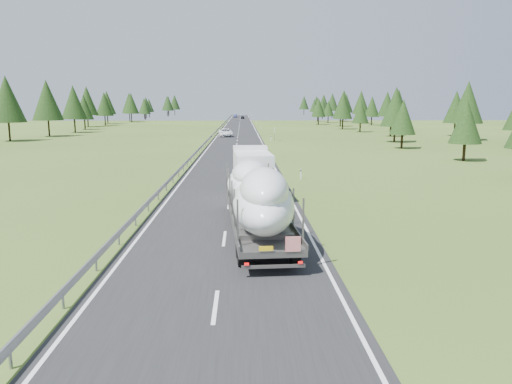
{
  "coord_description": "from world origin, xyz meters",
  "views": [
    {
      "loc": [
        0.98,
        -16.6,
        7.05
      ],
      "look_at": [
        1.74,
        11.29,
        2.11
      ],
      "focal_mm": 35.0,
      "sensor_mm": 36.0,
      "label": 1
    }
  ],
  "objects_px": {
    "highway_sign": "(274,131)",
    "boat_truck": "(256,187)",
    "distant_car_blue": "(235,116)",
    "distant_van": "(226,133)",
    "distant_car_dark": "(243,117)"
  },
  "relations": [
    {
      "from": "highway_sign",
      "to": "boat_truck",
      "type": "distance_m",
      "value": 68.14
    },
    {
      "from": "highway_sign",
      "to": "distant_car_blue",
      "type": "distance_m",
      "value": 168.13
    },
    {
      "from": "highway_sign",
      "to": "distant_car_dark",
      "type": "distance_m",
      "value": 144.96
    },
    {
      "from": "boat_truck",
      "to": "distant_car_blue",
      "type": "xyz_separation_m",
      "value": [
        -4.33,
        235.77,
        -1.45
      ]
    },
    {
      "from": "distant_car_dark",
      "to": "distant_car_blue",
      "type": "distance_m",
      "value": 23.31
    },
    {
      "from": "highway_sign",
      "to": "distant_car_blue",
      "type": "bearing_deg",
      "value": 93.34
    },
    {
      "from": "highway_sign",
      "to": "boat_truck",
      "type": "relative_size",
      "value": 0.13
    },
    {
      "from": "distant_van",
      "to": "distant_car_dark",
      "type": "relative_size",
      "value": 1.47
    },
    {
      "from": "distant_car_dark",
      "to": "distant_car_blue",
      "type": "height_order",
      "value": "distant_car_blue"
    },
    {
      "from": "boat_truck",
      "to": "distant_car_blue",
      "type": "distance_m",
      "value": 235.81
    },
    {
      "from": "distant_car_blue",
      "to": "highway_sign",
      "type": "bearing_deg",
      "value": -87.17
    },
    {
      "from": "highway_sign",
      "to": "distant_car_dark",
      "type": "height_order",
      "value": "highway_sign"
    },
    {
      "from": "boat_truck",
      "to": "distant_car_blue",
      "type": "height_order",
      "value": "boat_truck"
    },
    {
      "from": "boat_truck",
      "to": "distant_van",
      "type": "distance_m",
      "value": 81.05
    },
    {
      "from": "highway_sign",
      "to": "distant_van",
      "type": "distance_m",
      "value": 16.34
    }
  ]
}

